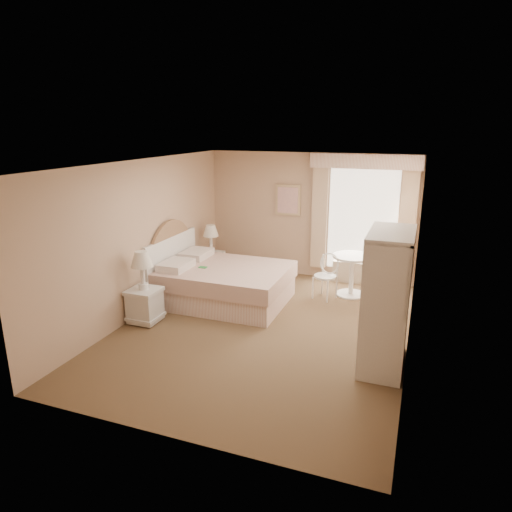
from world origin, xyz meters
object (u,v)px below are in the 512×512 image
at_px(bed, 219,282).
at_px(cafe_chair, 327,272).
at_px(nightstand_far, 211,257).
at_px(armoire, 386,311).
at_px(round_table, 352,269).
at_px(nightstand_near, 144,296).

relative_size(bed, cafe_chair, 2.63).
relative_size(nightstand_far, armoire, 0.60).
bearing_deg(armoire, round_table, 108.27).
height_order(nightstand_near, nightstand_far, nightstand_near).
bearing_deg(nightstand_near, nightstand_far, 90.00).
xyz_separation_m(nightstand_near, armoire, (3.65, -0.06, 0.31)).
height_order(nightstand_far, armoire, armoire).
distance_m(nightstand_far, armoire, 4.43).
xyz_separation_m(nightstand_far, round_table, (2.86, -0.10, 0.10)).
bearing_deg(bed, cafe_chair, 25.30).
height_order(round_table, cafe_chair, cafe_chair).
relative_size(nightstand_near, round_table, 1.51).
bearing_deg(nightstand_far, cafe_chair, -8.49).
bearing_deg(bed, nightstand_near, -120.40).
height_order(bed, round_table, bed).
xyz_separation_m(round_table, armoire, (0.79, -2.38, 0.23)).
relative_size(bed, nightstand_near, 1.88).
bearing_deg(round_table, nightstand_far, 178.03).
distance_m(nightstand_far, round_table, 2.87).
xyz_separation_m(bed, round_table, (2.14, 1.09, 0.15)).
height_order(bed, cafe_chair, bed).
xyz_separation_m(bed, nightstand_near, (-0.72, -1.23, 0.07)).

